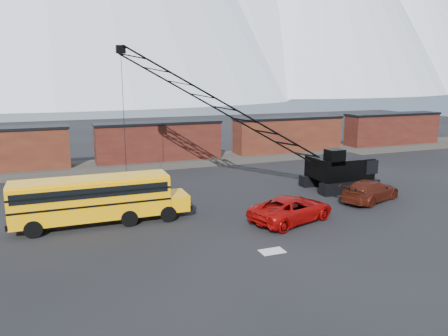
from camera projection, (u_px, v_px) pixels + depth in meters
The scene contains 10 objects.
ground at pixel (237, 230), 28.07m from camera, with size 160.00×160.00×0.00m, color black.
gravel_berm at pixel (160, 163), 48.08m from camera, with size 120.00×5.00×0.70m, color #49433C.
boxcar_mid at pixel (159, 141), 47.59m from camera, with size 13.70×3.10×4.17m.
boxcar_east_near at pixel (288, 134), 53.23m from camera, with size 13.70×3.10×4.17m.
boxcar_east_far at pixel (392, 129), 58.87m from camera, with size 13.70×3.10×4.17m.
snow_patch at pixel (272, 251), 24.60m from camera, with size 1.40×0.90×0.02m, color silver.
school_bus at pixel (97, 198), 28.74m from camera, with size 11.65×2.65×3.19m.
red_pickup at pixel (292, 209), 29.55m from camera, with size 2.91×6.30×1.75m, color #A20907.
maroon_suv at pixel (370, 191), 34.37m from camera, with size 2.38×5.85×1.70m, color #48170C.
crawler_crane at pixel (233, 113), 35.40m from camera, with size 21.12×6.00×12.18m.
Camera 1 is at (-10.36, -24.57, 9.67)m, focal length 35.00 mm.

